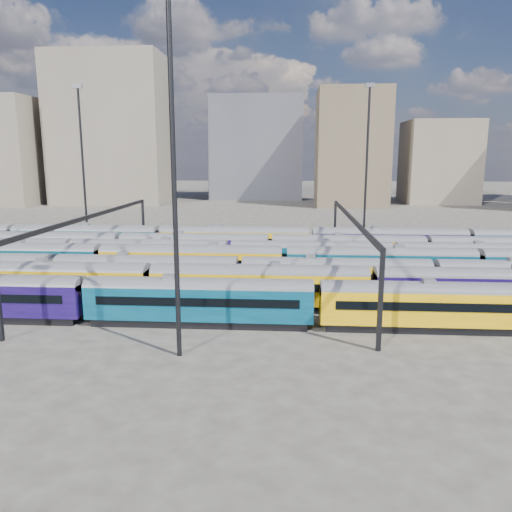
# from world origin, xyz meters

# --- Properties ---
(ground) EXTENTS (500.00, 500.00, 0.00)m
(ground) POSITION_xyz_m (0.00, 0.00, 0.00)
(ground) COLOR #3C3833
(ground) RESTS_ON ground
(rake_0) EXTENTS (101.69, 2.98, 5.01)m
(rake_0) POSITION_xyz_m (15.74, -15.00, 2.63)
(rake_0) COLOR black
(rake_0) RESTS_ON ground
(rake_1) EXTENTS (106.22, 3.11, 5.24)m
(rake_1) POSITION_xyz_m (0.23, -10.00, 2.75)
(rake_1) COLOR black
(rake_1) RESTS_ON ground
(rake_2) EXTENTS (120.66, 2.94, 4.95)m
(rake_2) POSITION_xyz_m (-2.15, -5.00, 2.60)
(rake_2) COLOR black
(rake_2) RESTS_ON ground
(rake_3) EXTENTS (129.94, 3.17, 5.34)m
(rake_3) POSITION_xyz_m (2.52, 0.00, 2.81)
(rake_3) COLOR black
(rake_3) RESTS_ON ground
(rake_4) EXTENTS (102.09, 2.99, 5.03)m
(rake_4) POSITION_xyz_m (-14.81, 5.00, 2.64)
(rake_4) COLOR black
(rake_4) RESTS_ON ground
(rake_5) EXTENTS (103.55, 3.03, 5.11)m
(rake_5) POSITION_xyz_m (-9.95, 10.00, 2.68)
(rake_5) COLOR black
(rake_5) RESTS_ON ground
(rake_6) EXTENTS (133.01, 3.24, 5.47)m
(rake_6) POSITION_xyz_m (-16.16, 15.00, 2.87)
(rake_6) COLOR black
(rake_6) RESTS_ON ground
(gantry_1) EXTENTS (0.35, 40.35, 8.03)m
(gantry_1) POSITION_xyz_m (-20.00, 0.00, 6.79)
(gantry_1) COLOR black
(gantry_1) RESTS_ON ground
(gantry_2) EXTENTS (0.35, 40.35, 8.03)m
(gantry_2) POSITION_xyz_m (10.00, 0.00, 6.79)
(gantry_2) COLOR black
(gantry_2) RESTS_ON ground
(mast_1) EXTENTS (1.40, 0.50, 25.60)m
(mast_1) POSITION_xyz_m (-30.00, 22.00, 13.97)
(mast_1) COLOR black
(mast_1) RESTS_ON ground
(mast_2) EXTENTS (1.40, 0.50, 25.60)m
(mast_2) POSITION_xyz_m (-5.00, -22.00, 13.97)
(mast_2) COLOR black
(mast_2) RESTS_ON ground
(mast_3) EXTENTS (1.40, 0.50, 25.60)m
(mast_3) POSITION_xyz_m (15.00, 24.00, 13.97)
(mast_3) COLOR black
(mast_3) RESTS_ON ground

